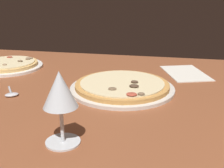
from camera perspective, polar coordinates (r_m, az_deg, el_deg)
name	(u,v)px	position (r cm, az deg, el deg)	size (l,w,h in cm)	color
dining_table	(101,103)	(87.85, -2.11, -3.71)	(150.00, 110.00, 4.00)	brown
pizza_main	(122,86)	(92.21, 2.01, -0.47)	(33.16, 33.16, 3.38)	silver
pizza_side	(8,65)	(124.41, -19.68, 3.54)	(26.98, 26.98, 3.37)	white
wine_glass_far	(60,93)	(58.85, -10.18, -1.68)	(7.44, 7.44, 15.84)	silver
paper_menu	(185,73)	(113.26, 14.20, 2.09)	(13.66, 21.10, 0.30)	silver
spoon	(11,94)	(93.30, -19.15, -1.80)	(7.41, 9.03, 1.00)	silver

